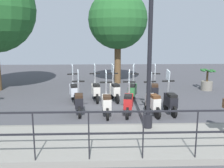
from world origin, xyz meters
TOP-DOWN VIEW (x-y plane):
  - ground_plane at (0.00, 0.00)m, footprint 28.00×28.00m
  - promenade_walkway at (-3.15, 0.00)m, footprint 2.20×20.00m
  - fence_railing at (-4.20, 0.00)m, footprint 0.04×16.03m
  - lamp_post_near at (-2.40, -0.42)m, footprint 0.26×0.90m
  - tree_distant at (4.94, 0.01)m, footprint 3.25×3.25m
  - potted_palm at (2.96, -4.36)m, footprint 1.06×0.66m
  - scooter_near_0 at (-0.76, -1.51)m, footprint 1.23×0.44m
  - scooter_near_1 at (-0.87, -0.87)m, footprint 1.22×0.50m
  - scooter_near_2 at (-0.86, -0.03)m, footprint 1.23×0.47m
  - scooter_near_3 at (-0.91, 0.72)m, footprint 1.23×0.44m
  - scooter_near_4 at (-0.70, 1.68)m, footprint 1.23×0.44m
  - scooter_far_0 at (0.93, -1.31)m, footprint 1.23×0.47m
  - scooter_far_1 at (0.94, -0.37)m, footprint 1.21×0.52m
  - scooter_far_2 at (1.03, 0.37)m, footprint 1.22×0.50m
  - scooter_far_3 at (1.06, 1.15)m, footprint 1.23×0.46m
  - scooter_far_4 at (0.96, 2.05)m, footprint 1.22×0.50m

SIDE VIEW (x-z plane):
  - ground_plane at x=0.00m, z-range 0.00..0.00m
  - promenade_walkway at x=-3.15m, z-range 0.00..0.15m
  - potted_palm at x=2.96m, z-range -0.08..0.97m
  - scooter_near_0 at x=-0.76m, z-range -0.29..1.25m
  - scooter_near_1 at x=-0.87m, z-range -0.29..1.25m
  - scooter_near_2 at x=-0.86m, z-range -0.29..1.25m
  - scooter_near_3 at x=-0.91m, z-range -0.29..1.25m
  - scooter_near_4 at x=-0.70m, z-range -0.29..1.25m
  - scooter_far_0 at x=0.93m, z-range -0.29..1.25m
  - scooter_far_1 at x=0.94m, z-range -0.29..1.25m
  - scooter_far_2 at x=1.03m, z-range -0.29..1.25m
  - scooter_far_3 at x=1.06m, z-range -0.29..1.25m
  - scooter_far_4 at x=0.96m, z-range -0.29..1.25m
  - fence_railing at x=-4.20m, z-range 0.36..1.42m
  - lamp_post_near at x=-2.40m, z-range -0.09..4.12m
  - tree_distant at x=4.94m, z-range 0.95..6.13m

